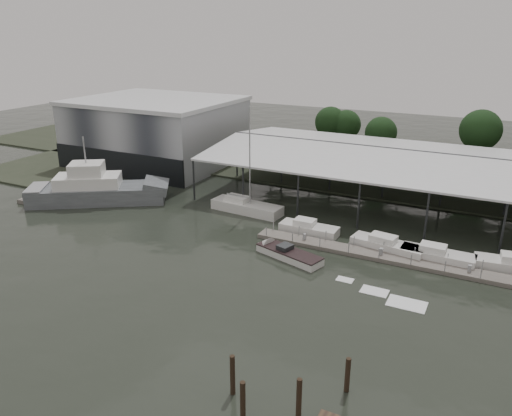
% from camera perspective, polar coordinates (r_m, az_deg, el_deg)
% --- Properties ---
extents(ground, '(200.00, 200.00, 0.00)m').
position_cam_1_polar(ground, '(46.89, -5.94, -7.08)').
color(ground, '#232921').
rests_on(ground, ground).
extents(land_strip_far, '(140.00, 30.00, 0.30)m').
position_cam_1_polar(land_strip_far, '(82.98, 9.90, 4.90)').
color(land_strip_far, '#323729').
rests_on(land_strip_far, ground).
extents(land_strip_west, '(20.00, 40.00, 0.30)m').
position_cam_1_polar(land_strip_west, '(92.91, -16.92, 5.94)').
color(land_strip_west, '#323729').
rests_on(land_strip_west, ground).
extents(storage_warehouse, '(24.50, 20.50, 10.50)m').
position_cam_1_polar(storage_warehouse, '(84.04, -11.25, 8.64)').
color(storage_warehouse, '#9DA1A7').
rests_on(storage_warehouse, ground).
extents(covered_boat_shed, '(58.24, 24.00, 6.96)m').
position_cam_1_polar(covered_boat_shed, '(64.92, 20.86, 5.19)').
color(covered_boat_shed, silver).
rests_on(covered_boat_shed, ground).
extents(trawler_dock, '(3.00, 18.00, 0.50)m').
position_cam_1_polar(trawler_dock, '(75.14, -19.63, 2.55)').
color(trawler_dock, slate).
rests_on(trawler_dock, ground).
extents(floating_dock, '(28.00, 2.00, 1.40)m').
position_cam_1_polar(floating_dock, '(50.19, 15.19, -5.57)').
color(floating_dock, slate).
rests_on(floating_dock, ground).
extents(grey_trawler, '(17.27, 13.58, 8.84)m').
position_cam_1_polar(grey_trawler, '(67.12, -17.58, 1.97)').
color(grey_trawler, slate).
rests_on(grey_trawler, ground).
extents(white_sailboat, '(9.11, 3.24, 12.99)m').
position_cam_1_polar(white_sailboat, '(60.73, -1.18, 0.14)').
color(white_sailboat, silver).
rests_on(white_sailboat, ground).
extents(speedboat_underway, '(18.24, 6.96, 2.00)m').
position_cam_1_polar(speedboat_underway, '(49.25, 3.25, -5.11)').
color(speedboat_underway, silver).
rests_on(speedboat_underway, ground).
extents(moored_cruiser_0, '(6.37, 2.26, 1.70)m').
position_cam_1_polar(moored_cruiser_0, '(54.54, 6.01, -2.38)').
color(moored_cruiser_0, silver).
rests_on(moored_cruiser_0, ground).
extents(moored_cruiser_1, '(7.56, 3.27, 1.70)m').
position_cam_1_polar(moored_cruiser_1, '(51.85, 14.74, -4.18)').
color(moored_cruiser_1, silver).
rests_on(moored_cruiser_1, ground).
extents(moored_cruiser_2, '(6.90, 2.42, 1.70)m').
position_cam_1_polar(moored_cruiser_2, '(51.11, 19.97, -5.12)').
color(moored_cruiser_2, silver).
rests_on(moored_cruiser_2, ground).
extents(mooring_pilings, '(6.48, 9.35, 3.71)m').
position_cam_1_polar(mooring_pilings, '(29.86, 1.12, -22.44)').
color(mooring_pilings, black).
rests_on(mooring_pilings, ground).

